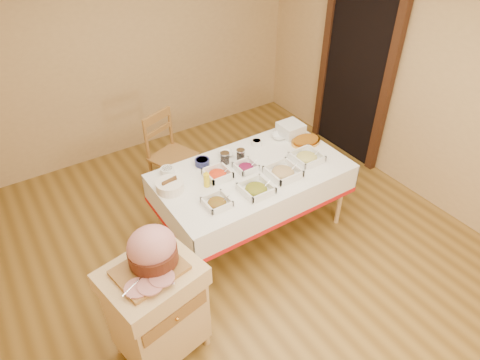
# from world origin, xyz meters

# --- Properties ---
(room_shell) EXTENTS (5.00, 5.00, 5.00)m
(room_shell) POSITION_xyz_m (0.00, 0.00, 1.30)
(room_shell) COLOR olive
(room_shell) RESTS_ON ground
(doorway) EXTENTS (0.09, 1.10, 2.20)m
(doorway) POSITION_xyz_m (2.20, 0.90, 1.11)
(doorway) COLOR black
(doorway) RESTS_ON ground
(dining_table) EXTENTS (1.82, 1.02, 0.76)m
(dining_table) POSITION_xyz_m (0.30, 0.30, 0.60)
(dining_table) COLOR #D7B276
(dining_table) RESTS_ON ground
(butcher_cart) EXTENTS (0.73, 0.64, 0.91)m
(butcher_cart) POSITION_xyz_m (-1.05, -0.44, 0.51)
(butcher_cart) COLOR #D7B276
(butcher_cart) RESTS_ON ground
(dining_chair) EXTENTS (0.55, 0.54, 0.97)m
(dining_chair) POSITION_xyz_m (-0.08, 1.34, 0.50)
(dining_chair) COLOR olive
(dining_chair) RESTS_ON ground
(ham_on_board) EXTENTS (0.47, 0.45, 0.31)m
(ham_on_board) POSITION_xyz_m (-1.01, -0.40, 1.04)
(ham_on_board) COLOR olive
(ham_on_board) RESTS_ON butcher_cart
(serving_dish_a) EXTENTS (0.22, 0.21, 0.09)m
(serving_dish_a) POSITION_xyz_m (-0.24, 0.05, 0.79)
(serving_dish_a) COLOR white
(serving_dish_a) RESTS_ON dining_table
(serving_dish_b) EXTENTS (0.26, 0.26, 0.11)m
(serving_dish_b) POSITION_xyz_m (0.14, 0.01, 0.79)
(serving_dish_b) COLOR white
(serving_dish_b) RESTS_ON dining_table
(serving_dish_c) EXTENTS (0.28, 0.28, 0.11)m
(serving_dish_c) POSITION_xyz_m (0.49, 0.08, 0.80)
(serving_dish_c) COLOR white
(serving_dish_c) RESTS_ON dining_table
(serving_dish_d) EXTENTS (0.27, 0.27, 0.10)m
(serving_dish_d) POSITION_xyz_m (0.84, 0.15, 0.79)
(serving_dish_d) COLOR white
(serving_dish_d) RESTS_ON dining_table
(serving_dish_e) EXTENTS (0.24, 0.23, 0.11)m
(serving_dish_e) POSITION_xyz_m (-0.03, 0.39, 0.79)
(serving_dish_e) COLOR white
(serving_dish_e) RESTS_ON dining_table
(serving_dish_f) EXTENTS (0.20, 0.19, 0.09)m
(serving_dish_f) POSITION_xyz_m (0.26, 0.34, 0.79)
(serving_dish_f) COLOR white
(serving_dish_f) RESTS_ON dining_table
(small_bowl_left) EXTENTS (0.13, 0.13, 0.06)m
(small_bowl_left) POSITION_xyz_m (-0.39, 0.70, 0.79)
(small_bowl_left) COLOR white
(small_bowl_left) RESTS_ON dining_table
(small_bowl_mid) EXTENTS (0.14, 0.14, 0.06)m
(small_bowl_mid) POSITION_xyz_m (-0.05, 0.64, 0.79)
(small_bowl_mid) COLOR #1B2051
(small_bowl_mid) RESTS_ON dining_table
(small_bowl_right) EXTENTS (0.11, 0.11, 0.05)m
(small_bowl_right) POSITION_xyz_m (0.59, 0.64, 0.79)
(small_bowl_right) COLOR white
(small_bowl_right) RESTS_ON dining_table
(bowl_white_imported) EXTENTS (0.18, 0.18, 0.03)m
(bowl_white_imported) POSITION_xyz_m (0.23, 0.66, 0.78)
(bowl_white_imported) COLOR white
(bowl_white_imported) RESTS_ON dining_table
(bowl_small_imported) EXTENTS (0.19, 0.19, 0.05)m
(bowl_small_imported) POSITION_xyz_m (0.87, 0.62, 0.78)
(bowl_small_imported) COLOR white
(bowl_small_imported) RESTS_ON dining_table
(preserve_jar_left) EXTENTS (0.09, 0.09, 0.12)m
(preserve_jar_left) POSITION_xyz_m (0.15, 0.55, 0.81)
(preserve_jar_left) COLOR silver
(preserve_jar_left) RESTS_ON dining_table
(preserve_jar_right) EXTENTS (0.09, 0.09, 0.11)m
(preserve_jar_right) POSITION_xyz_m (0.31, 0.52, 0.81)
(preserve_jar_right) COLOR silver
(preserve_jar_right) RESTS_ON dining_table
(mustard_bottle) EXTENTS (0.05, 0.05, 0.17)m
(mustard_bottle) POSITION_xyz_m (-0.18, 0.33, 0.84)
(mustard_bottle) COLOR yellow
(mustard_bottle) RESTS_ON dining_table
(bread_basket) EXTENTS (0.25, 0.25, 0.11)m
(bread_basket) POSITION_xyz_m (-0.48, 0.46, 0.81)
(bread_basket) COLOR white
(bread_basket) RESTS_ON dining_table
(plate_stack) EXTENTS (0.24, 0.24, 0.13)m
(plate_stack) POSITION_xyz_m (1.01, 0.61, 0.82)
(plate_stack) COLOR white
(plate_stack) RESTS_ON dining_table
(brass_platter) EXTENTS (0.34, 0.24, 0.04)m
(brass_platter) POSITION_xyz_m (1.04, 0.40, 0.78)
(brass_platter) COLOR gold
(brass_platter) RESTS_ON dining_table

